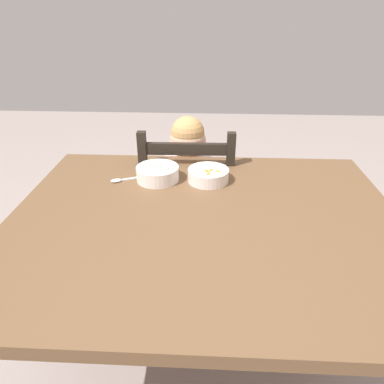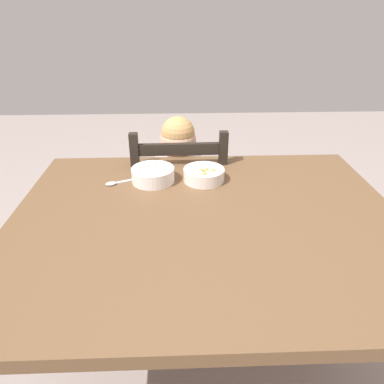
{
  "view_description": "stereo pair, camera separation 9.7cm",
  "coord_description": "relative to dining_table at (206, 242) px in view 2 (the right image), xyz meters",
  "views": [
    {
      "loc": [
        0.01,
        -1.01,
        1.4
      ],
      "look_at": [
        -0.05,
        0.08,
        0.82
      ],
      "focal_mm": 33.82,
      "sensor_mm": 36.0,
      "label": 1
    },
    {
      "loc": [
        -0.09,
        -1.01,
        1.4
      ],
      "look_at": [
        -0.05,
        0.08,
        0.82
      ],
      "focal_mm": 33.82,
      "sensor_mm": 36.0,
      "label": 2
    }
  ],
  "objects": [
    {
      "name": "ground_plane",
      "position": [
        0.0,
        0.0,
        -0.67
      ],
      "size": [
        8.0,
        8.0,
        0.0
      ],
      "primitive_type": "plane",
      "color": "gray"
    },
    {
      "name": "dining_table",
      "position": [
        0.0,
        0.0,
        0.0
      ],
      "size": [
        1.3,
        1.05,
        0.77
      ],
      "color": "brown",
      "rests_on": "ground"
    },
    {
      "name": "dining_chair",
      "position": [
        -0.09,
        0.57,
        -0.23
      ],
      "size": [
        0.43,
        0.43,
        0.91
      ],
      "color": "black",
      "rests_on": "ground"
    },
    {
      "name": "child_figure",
      "position": [
        -0.09,
        0.57,
        -0.05
      ],
      "size": [
        0.32,
        0.31,
        0.94
      ],
      "color": "silver",
      "rests_on": "ground"
    },
    {
      "name": "bowl_of_peas",
      "position": [
        -0.19,
        0.27,
        0.13
      ],
      "size": [
        0.17,
        0.17,
        0.06
      ],
      "color": "white",
      "rests_on": "dining_table"
    },
    {
      "name": "bowl_of_carrots",
      "position": [
        0.01,
        0.27,
        0.13
      ],
      "size": [
        0.16,
        0.16,
        0.05
      ],
      "color": "white",
      "rests_on": "dining_table"
    },
    {
      "name": "spoon",
      "position": [
        -0.33,
        0.26,
        0.1
      ],
      "size": [
        0.13,
        0.08,
        0.01
      ],
      "color": "silver",
      "rests_on": "dining_table"
    }
  ]
}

